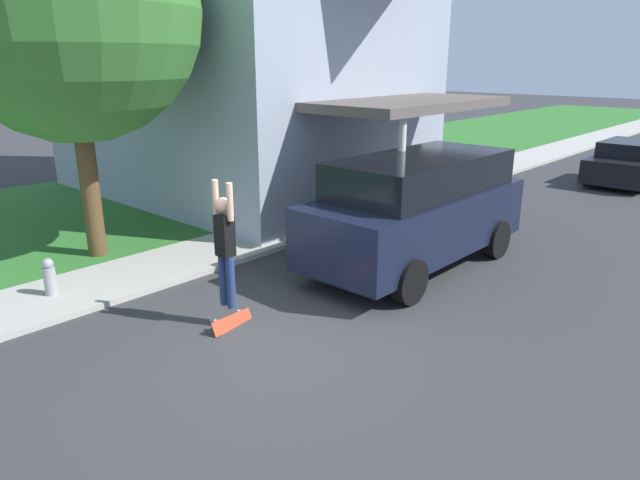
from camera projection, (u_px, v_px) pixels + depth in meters
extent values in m
plane|color=#333335|center=(269.00, 338.00, 8.22)|extent=(120.00, 120.00, 0.00)
cube|color=#2D6B28|center=(236.00, 188.00, 17.57)|extent=(10.00, 80.00, 0.08)
cube|color=#ADA89E|center=(345.00, 212.00, 14.74)|extent=(1.80, 80.00, 0.10)
cube|color=#99A3B2|center=(237.00, 86.00, 16.53)|extent=(9.63, 7.03, 6.01)
cube|color=#5B514C|center=(407.00, 104.00, 12.79)|extent=(2.60, 4.92, 0.20)
cylinder|color=silver|center=(400.00, 186.00, 11.29)|extent=(0.16, 0.16, 2.70)
cylinder|color=brown|center=(88.00, 173.00, 11.00)|extent=(0.36, 0.36, 3.31)
sphere|color=#38752D|center=(68.00, 9.00, 10.10)|extent=(4.74, 4.74, 4.74)
cube|color=black|center=(416.00, 220.00, 10.79)|extent=(1.94, 5.00, 1.10)
cube|color=black|center=(422.00, 173.00, 10.61)|extent=(1.79, 3.90, 0.67)
cylinder|color=black|center=(418.00, 222.00, 12.64)|extent=(0.24, 0.77, 0.77)
cylinder|color=black|center=(496.00, 239.00, 11.45)|extent=(0.24, 0.77, 0.77)
cylinder|color=black|center=(325.00, 256.00, 10.47)|extent=(0.24, 0.77, 0.77)
cylinder|color=black|center=(410.00, 281.00, 9.27)|extent=(0.24, 0.77, 0.77)
cube|color=black|center=(629.00, 166.00, 18.34)|extent=(1.78, 4.04, 0.72)
cube|color=black|center=(632.00, 148.00, 18.09)|extent=(1.56, 2.10, 0.46)
cylinder|color=black|center=(612.00, 165.00, 19.81)|extent=(0.20, 0.61, 0.61)
cylinder|color=black|center=(588.00, 175.00, 18.11)|extent=(0.20, 0.61, 0.61)
cylinder|color=navy|center=(223.00, 280.00, 8.46)|extent=(0.13, 0.13, 0.79)
cylinder|color=navy|center=(231.00, 282.00, 8.35)|extent=(0.13, 0.13, 0.79)
cube|color=black|center=(225.00, 236.00, 8.19)|extent=(0.25, 0.20, 0.61)
sphere|color=tan|center=(223.00, 205.00, 8.05)|extent=(0.22, 0.22, 0.22)
cylinder|color=tan|center=(216.00, 198.00, 8.13)|extent=(0.09, 0.09, 0.54)
cylinder|color=tan|center=(230.00, 202.00, 7.93)|extent=(0.09, 0.09, 0.54)
cube|color=#B73D23|center=(232.00, 322.00, 8.53)|extent=(0.22, 0.80, 0.26)
cylinder|color=silver|center=(239.00, 312.00, 8.77)|extent=(0.03, 0.06, 0.06)
cylinder|color=silver|center=(243.00, 324.00, 8.77)|extent=(0.03, 0.06, 0.06)
cylinder|color=silver|center=(216.00, 321.00, 8.37)|extent=(0.03, 0.06, 0.06)
cylinder|color=silver|center=(220.00, 334.00, 8.37)|extent=(0.03, 0.06, 0.06)
cylinder|color=#99999E|center=(50.00, 281.00, 9.41)|extent=(0.20, 0.20, 0.47)
sphere|color=#99999E|center=(48.00, 264.00, 9.32)|extent=(0.18, 0.18, 0.18)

